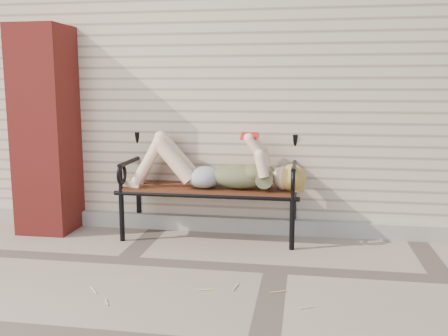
# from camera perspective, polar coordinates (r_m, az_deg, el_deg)

# --- Properties ---
(ground) EXTENTS (80.00, 80.00, 0.00)m
(ground) POSITION_cam_1_polar(r_m,az_deg,el_deg) (4.02, 5.97, -11.45)
(ground) COLOR gray
(ground) RESTS_ON ground
(house_wall) EXTENTS (8.00, 4.00, 3.00)m
(house_wall) POSITION_cam_1_polar(r_m,az_deg,el_deg) (6.76, 7.75, 9.85)
(house_wall) COLOR beige
(house_wall) RESTS_ON ground
(foundation_strip) EXTENTS (8.00, 0.10, 0.15)m
(foundation_strip) POSITION_cam_1_polar(r_m,az_deg,el_deg) (4.92, 6.67, -6.67)
(foundation_strip) COLOR #A39F93
(foundation_strip) RESTS_ON ground
(brick_pillar) EXTENTS (0.50, 0.50, 2.00)m
(brick_pillar) POSITION_cam_1_polar(r_m,az_deg,el_deg) (5.18, -19.67, 4.07)
(brick_pillar) COLOR maroon
(brick_pillar) RESTS_ON ground
(garden_bench) EXTENTS (1.78, 0.71, 1.15)m
(garden_bench) POSITION_cam_1_polar(r_m,az_deg,el_deg) (4.77, -1.43, -0.09)
(garden_bench) COLOR black
(garden_bench) RESTS_ON ground
(reading_woman) EXTENTS (1.68, 0.38, 0.53)m
(reading_woman) POSITION_cam_1_polar(r_m,az_deg,el_deg) (4.62, -1.58, 0.10)
(reading_woman) COLOR #092E45
(reading_woman) RESTS_ON ground
(straw_scatter) EXTENTS (2.57, 1.73, 0.01)m
(straw_scatter) POSITION_cam_1_polar(r_m,az_deg,el_deg) (3.26, 5.51, -16.49)
(straw_scatter) COLOR #DDD46B
(straw_scatter) RESTS_ON ground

